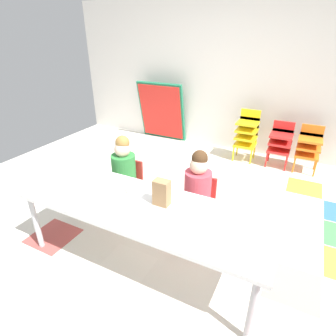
{
  "coord_description": "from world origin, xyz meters",
  "views": [
    {
      "loc": [
        1.16,
        -2.32,
        1.88
      ],
      "look_at": [
        0.23,
        -0.51,
        0.86
      ],
      "focal_mm": 29.22,
      "sensor_mm": 36.0,
      "label": 1
    }
  ],
  "objects_px": {
    "seated_child_near_camera": "(124,168)",
    "paper_plate_near_edge": "(132,192)",
    "craft_table": "(142,209)",
    "donut_powdered_on_plate": "(132,190)",
    "paper_bag_brown": "(162,193)",
    "kid_chair_red_stack": "(281,141)",
    "folded_activity_table": "(161,112)",
    "kid_chair_yellow_stack": "(247,132)",
    "seated_child_middle_seat": "(198,186)",
    "paper_plate_center_table": "(86,186)",
    "kid_chair_orange_stack": "(309,146)"
  },
  "relations": [
    {
      "from": "seated_child_near_camera",
      "to": "paper_plate_near_edge",
      "type": "distance_m",
      "value": 0.62
    },
    {
      "from": "craft_table",
      "to": "donut_powdered_on_plate",
      "type": "bearing_deg",
      "value": 144.21
    },
    {
      "from": "paper_bag_brown",
      "to": "kid_chair_red_stack",
      "type": "bearing_deg",
      "value": 75.92
    },
    {
      "from": "folded_activity_table",
      "to": "paper_plate_near_edge",
      "type": "relative_size",
      "value": 6.04
    },
    {
      "from": "kid_chair_yellow_stack",
      "to": "seated_child_middle_seat",
      "type": "bearing_deg",
      "value": -90.38
    },
    {
      "from": "craft_table",
      "to": "paper_plate_center_table",
      "type": "xyz_separation_m",
      "value": [
        -0.61,
        0.02,
        0.05
      ]
    },
    {
      "from": "craft_table",
      "to": "paper_bag_brown",
      "type": "height_order",
      "value": "paper_bag_brown"
    },
    {
      "from": "kid_chair_yellow_stack",
      "to": "folded_activity_table",
      "type": "distance_m",
      "value": 1.67
    },
    {
      "from": "donut_powdered_on_plate",
      "to": "folded_activity_table",
      "type": "bearing_deg",
      "value": 113.39
    },
    {
      "from": "seated_child_middle_seat",
      "to": "kid_chair_yellow_stack",
      "type": "height_order",
      "value": "seated_child_middle_seat"
    },
    {
      "from": "kid_chair_red_stack",
      "to": "donut_powdered_on_plate",
      "type": "height_order",
      "value": "kid_chair_red_stack"
    },
    {
      "from": "kid_chair_yellow_stack",
      "to": "paper_plate_near_edge",
      "type": "distance_m",
      "value": 2.6
    },
    {
      "from": "craft_table",
      "to": "paper_plate_near_edge",
      "type": "xyz_separation_m",
      "value": [
        -0.18,
        0.13,
        0.05
      ]
    },
    {
      "from": "kid_chair_red_stack",
      "to": "kid_chair_orange_stack",
      "type": "height_order",
      "value": "same"
    },
    {
      "from": "kid_chair_red_stack",
      "to": "folded_activity_table",
      "type": "xyz_separation_m",
      "value": [
        -2.17,
        0.21,
        0.14
      ]
    },
    {
      "from": "seated_child_middle_seat",
      "to": "kid_chair_red_stack",
      "type": "distance_m",
      "value": 2.17
    },
    {
      "from": "kid_chair_yellow_stack",
      "to": "kid_chair_red_stack",
      "type": "height_order",
      "value": "kid_chair_yellow_stack"
    },
    {
      "from": "paper_bag_brown",
      "to": "donut_powdered_on_plate",
      "type": "relative_size",
      "value": 1.9
    },
    {
      "from": "seated_child_middle_seat",
      "to": "kid_chair_orange_stack",
      "type": "bearing_deg",
      "value": 66.28
    },
    {
      "from": "craft_table",
      "to": "folded_activity_table",
      "type": "bearing_deg",
      "value": 115.41
    },
    {
      "from": "craft_table",
      "to": "kid_chair_orange_stack",
      "type": "height_order",
      "value": "kid_chair_orange_stack"
    },
    {
      "from": "seated_child_middle_seat",
      "to": "donut_powdered_on_plate",
      "type": "height_order",
      "value": "seated_child_middle_seat"
    },
    {
      "from": "kid_chair_red_stack",
      "to": "paper_bag_brown",
      "type": "bearing_deg",
      "value": -104.08
    },
    {
      "from": "folded_activity_table",
      "to": "seated_child_middle_seat",
      "type": "bearing_deg",
      "value": -54.52
    },
    {
      "from": "paper_plate_near_edge",
      "to": "paper_plate_center_table",
      "type": "height_order",
      "value": "same"
    },
    {
      "from": "seated_child_middle_seat",
      "to": "donut_powdered_on_plate",
      "type": "relative_size",
      "value": 7.92
    },
    {
      "from": "seated_child_near_camera",
      "to": "donut_powdered_on_plate",
      "type": "height_order",
      "value": "seated_child_near_camera"
    },
    {
      "from": "seated_child_middle_seat",
      "to": "kid_chair_yellow_stack",
      "type": "bearing_deg",
      "value": 89.62
    },
    {
      "from": "paper_bag_brown",
      "to": "paper_plate_near_edge",
      "type": "distance_m",
      "value": 0.34
    },
    {
      "from": "seated_child_middle_seat",
      "to": "folded_activity_table",
      "type": "bearing_deg",
      "value": 125.48
    },
    {
      "from": "paper_plate_center_table",
      "to": "folded_activity_table",
      "type": "bearing_deg",
      "value": 104.82
    },
    {
      "from": "kid_chair_red_stack",
      "to": "paper_plate_center_table",
      "type": "distance_m",
      "value": 3.02
    },
    {
      "from": "craft_table",
      "to": "seated_child_near_camera",
      "type": "xyz_separation_m",
      "value": [
        -0.59,
        0.58,
        -0.01
      ]
    },
    {
      "from": "kid_chair_orange_stack",
      "to": "paper_plate_center_table",
      "type": "relative_size",
      "value": 3.78
    },
    {
      "from": "folded_activity_table",
      "to": "donut_powdered_on_plate",
      "type": "bearing_deg",
      "value": -66.61
    },
    {
      "from": "seated_child_near_camera",
      "to": "paper_bag_brown",
      "type": "xyz_separation_m",
      "value": [
        0.74,
        -0.5,
        0.17
      ]
    },
    {
      "from": "kid_chair_orange_stack",
      "to": "paper_plate_center_table",
      "type": "distance_m",
      "value": 3.22
    },
    {
      "from": "paper_plate_near_edge",
      "to": "paper_plate_center_table",
      "type": "relative_size",
      "value": 1.0
    },
    {
      "from": "folded_activity_table",
      "to": "paper_bag_brown",
      "type": "height_order",
      "value": "folded_activity_table"
    },
    {
      "from": "craft_table",
      "to": "donut_powdered_on_plate",
      "type": "height_order",
      "value": "donut_powdered_on_plate"
    },
    {
      "from": "craft_table",
      "to": "seated_child_middle_seat",
      "type": "xyz_separation_m",
      "value": [
        0.27,
        0.58,
        -0.01
      ]
    },
    {
      "from": "seated_child_near_camera",
      "to": "kid_chair_yellow_stack",
      "type": "relative_size",
      "value": 1.15
    },
    {
      "from": "seated_child_middle_seat",
      "to": "paper_bag_brown",
      "type": "xyz_separation_m",
      "value": [
        -0.12,
        -0.5,
        0.17
      ]
    },
    {
      "from": "seated_child_near_camera",
      "to": "paper_plate_near_edge",
      "type": "bearing_deg",
      "value": -47.86
    },
    {
      "from": "kid_chair_orange_stack",
      "to": "paper_plate_near_edge",
      "type": "xyz_separation_m",
      "value": [
        -1.37,
        -2.55,
        0.22
      ]
    },
    {
      "from": "seated_child_middle_seat",
      "to": "paper_plate_near_edge",
      "type": "height_order",
      "value": "seated_child_middle_seat"
    },
    {
      "from": "craft_table",
      "to": "kid_chair_red_stack",
      "type": "xyz_separation_m",
      "value": [
        0.8,
        2.68,
        -0.17
      ]
    },
    {
      "from": "kid_chair_orange_stack",
      "to": "folded_activity_table",
      "type": "relative_size",
      "value": 0.63
    },
    {
      "from": "paper_plate_near_edge",
      "to": "paper_plate_center_table",
      "type": "distance_m",
      "value": 0.45
    },
    {
      "from": "craft_table",
      "to": "donut_powdered_on_plate",
      "type": "xyz_separation_m",
      "value": [
        -0.18,
        0.13,
        0.07
      ]
    }
  ]
}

